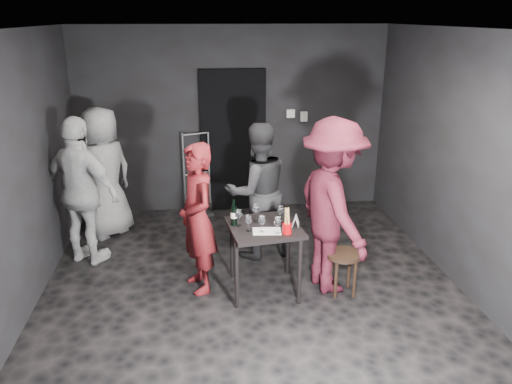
{
  "coord_description": "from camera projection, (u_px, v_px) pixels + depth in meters",
  "views": [
    {
      "loc": [
        -0.54,
        -4.73,
        2.82
      ],
      "look_at": [
        0.07,
        0.25,
        1.03
      ],
      "focal_mm": 35.0,
      "sensor_mm": 36.0,
      "label": 1
    }
  ],
  "objects": [
    {
      "name": "wall_back",
      "position": [
        233.0,
        121.0,
        7.31
      ],
      "size": [
        4.5,
        0.04,
        2.7
      ],
      "primitive_type": "cube",
      "color": "black",
      "rests_on": "ground"
    },
    {
      "name": "wine_glass_a",
      "position": [
        249.0,
        223.0,
        5.03
      ],
      "size": [
        0.08,
        0.08,
        0.18
      ],
      "primitive_type": null,
      "rotation": [
        0.0,
        0.0,
        -0.16
      ],
      "color": "white",
      "rests_on": "tasting_table"
    },
    {
      "name": "wallbox_lower",
      "position": [
        304.0,
        116.0,
        7.37
      ],
      "size": [
        0.1,
        0.06,
        0.14
      ],
      "primitive_type": "cube",
      "color": "#B7B7B2",
      "rests_on": "wall_back"
    },
    {
      "name": "wall_front",
      "position": [
        306.0,
        310.0,
        2.64
      ],
      "size": [
        4.5,
        0.04,
        2.7
      ],
      "primitive_type": "cube",
      "color": "black",
      "rests_on": "ground"
    },
    {
      "name": "bystander_grey",
      "position": [
        103.0,
        163.0,
        6.47
      ],
      "size": [
        1.07,
        1.07,
        2.0
      ],
      "primitive_type": "imported",
      "rotation": [
        0.0,
        0.0,
        3.92
      ],
      "color": "gray",
      "rests_on": "floor"
    },
    {
      "name": "wine_glass_e",
      "position": [
        278.0,
        225.0,
        4.96
      ],
      "size": [
        0.08,
        0.08,
        0.2
      ],
      "primitive_type": null,
      "rotation": [
        0.0,
        0.0,
        -0.01
      ],
      "color": "white",
      "rests_on": "tasting_table"
    },
    {
      "name": "ceiling",
      "position": [
        252.0,
        29.0,
        4.52
      ],
      "size": [
        4.5,
        5.0,
        0.02
      ],
      "primitive_type": "cube",
      "color": "silver",
      "rests_on": "ground"
    },
    {
      "name": "wine_bottle",
      "position": [
        234.0,
        215.0,
        5.17
      ],
      "size": [
        0.07,
        0.07,
        0.28
      ],
      "rotation": [
        0.0,
        0.0,
        -0.12
      ],
      "color": "black",
      "rests_on": "tasting_table"
    },
    {
      "name": "wall_right",
      "position": [
        465.0,
        163.0,
        5.23
      ],
      "size": [
        0.04,
        5.0,
        2.7
      ],
      "primitive_type": "cube",
      "color": "black",
      "rests_on": "ground"
    },
    {
      "name": "wallbox_upper",
      "position": [
        290.0,
        113.0,
        7.33
      ],
      "size": [
        0.12,
        0.06,
        0.12
      ],
      "primitive_type": "cube",
      "color": "#B7B7B2",
      "rests_on": "wall_back"
    },
    {
      "name": "tasting_table",
      "position": [
        264.0,
        234.0,
        5.21
      ],
      "size": [
        0.72,
        0.72,
        0.75
      ],
      "rotation": [
        0.0,
        0.0,
        0.13
      ],
      "color": "black",
      "rests_on": "floor"
    },
    {
      "name": "reserved_card",
      "position": [
        294.0,
        221.0,
        5.17
      ],
      "size": [
        0.11,
        0.15,
        0.1
      ],
      "primitive_type": null,
      "rotation": [
        0.0,
        0.0,
        -0.24
      ],
      "color": "white",
      "rests_on": "tasting_table"
    },
    {
      "name": "wine_glass_c",
      "position": [
        256.0,
        212.0,
        5.26
      ],
      "size": [
        0.09,
        0.09,
        0.2
      ],
      "primitive_type": null,
      "rotation": [
        0.0,
        0.0,
        -0.2
      ],
      "color": "white",
      "rests_on": "tasting_table"
    },
    {
      "name": "doorway",
      "position": [
        233.0,
        142.0,
        7.36
      ],
      "size": [
        0.95,
        0.1,
        2.1
      ],
      "primitive_type": "cube",
      "color": "black",
      "rests_on": "ground"
    },
    {
      "name": "hand_truck",
      "position": [
        198.0,
        199.0,
        7.43
      ],
      "size": [
        0.41,
        0.35,
        1.23
      ],
      "rotation": [
        0.0,
        0.0,
        0.35
      ],
      "color": "#B2B2B7",
      "rests_on": "floor"
    },
    {
      "name": "wine_glass_f",
      "position": [
        281.0,
        214.0,
        5.24
      ],
      "size": [
        0.1,
        0.1,
        0.2
      ],
      "primitive_type": null,
      "rotation": [
        0.0,
        0.0,
        0.43
      ],
      "color": "white",
      "rests_on": "tasting_table"
    },
    {
      "name": "wall_left",
      "position": [
        16.0,
        179.0,
        4.72
      ],
      "size": [
        0.04,
        5.0,
        2.7
      ],
      "primitive_type": "cube",
      "color": "black",
      "rests_on": "ground"
    },
    {
      "name": "server_red",
      "position": [
        197.0,
        213.0,
        5.18
      ],
      "size": [
        0.6,
        0.74,
        1.75
      ],
      "primitive_type": "imported",
      "rotation": [
        0.0,
        0.0,
        -1.25
      ],
      "color": "maroon",
      "rests_on": "floor"
    },
    {
      "name": "floor",
      "position": [
        252.0,
        289.0,
        5.43
      ],
      "size": [
        4.5,
        5.0,
        0.02
      ],
      "primitive_type": "cube",
      "color": "black",
      "rests_on": "ground"
    },
    {
      "name": "bystander_cream",
      "position": [
        80.0,
        179.0,
        5.71
      ],
      "size": [
        1.35,
        1.13,
        2.08
      ],
      "primitive_type": "imported",
      "rotation": [
        0.0,
        0.0,
        2.6
      ],
      "color": "silver",
      "rests_on": "floor"
    },
    {
      "name": "tasting_mat",
      "position": [
        267.0,
        231.0,
        5.05
      ],
      "size": [
        0.3,
        0.21,
        0.0
      ],
      "primitive_type": "cube",
      "rotation": [
        0.0,
        0.0,
        -0.09
      ],
      "color": "white",
      "rests_on": "tasting_table"
    },
    {
      "name": "breadstick_cup",
      "position": [
        287.0,
        221.0,
        4.96
      ],
      "size": [
        0.09,
        0.09,
        0.29
      ],
      "rotation": [
        0.0,
        0.0,
        -0.08
      ],
      "color": "#BE0409",
      "rests_on": "tasting_table"
    },
    {
      "name": "man_maroon",
      "position": [
        334.0,
        186.0,
        5.1
      ],
      "size": [
        1.01,
        1.62,
        2.33
      ],
      "primitive_type": "imported",
      "rotation": [
        0.0,
        0.0,
        1.79
      ],
      "color": "#501523",
      "rests_on": "floor"
    },
    {
      "name": "stool",
      "position": [
        343.0,
        260.0,
        5.24
      ],
      "size": [
        0.37,
        0.37,
        0.47
      ],
      "rotation": [
        0.0,
        0.0,
        -0.43
      ],
      "color": "black",
      "rests_on": "floor"
    },
    {
      "name": "woman_black",
      "position": [
        258.0,
        184.0,
        5.92
      ],
      "size": [
        0.98,
        0.68,
        1.84
      ],
      "primitive_type": "imported",
      "rotation": [
        0.0,
        0.0,
        3.37
      ],
      "color": "#2B2B2D",
      "rests_on": "floor"
    },
    {
      "name": "wine_glass_b",
      "position": [
        239.0,
        217.0,
        5.15
      ],
      "size": [
        0.1,
        0.1,
        0.2
      ],
      "primitive_type": null,
      "rotation": [
        0.0,
        0.0,
        0.37
      ],
      "color": "white",
      "rests_on": "tasting_table"
    },
    {
      "name": "wine_glass_d",
      "position": [
        262.0,
        223.0,
        5.0
      ],
      "size": [
        0.07,
        0.07,
        0.19
      ],
      "primitive_type": null,
      "rotation": [
        0.0,
        0.0,
        0.0
      ],
      "color": "white",
      "rests_on": "tasting_table"
    }
  ]
}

